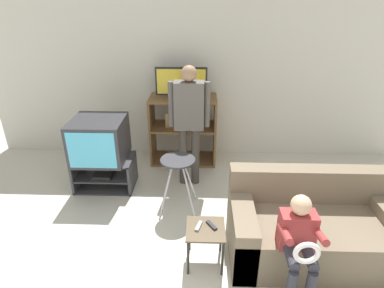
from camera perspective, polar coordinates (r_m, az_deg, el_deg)
wall_back at (r=5.00m, az=0.41°, el=12.22°), size 6.40×0.06×2.60m
tv_stand at (r=4.54m, az=-15.17°, el=-4.94°), size 0.78×0.50×0.43m
television_main at (r=4.33m, az=-16.15°, el=0.74°), size 0.67×0.65×0.55m
media_shelf at (r=4.93m, az=-1.56°, el=2.63°), size 1.00×0.51×1.04m
television_flat at (r=4.68m, az=-1.92°, el=10.69°), size 0.74×0.20×0.45m
folding_stool at (r=3.75m, az=-2.52°, el=-4.26°), size 0.45×0.46×0.70m
snack_table at (r=3.18m, az=2.41°, el=-15.67°), size 0.37×0.37×0.42m
remote_control_black at (r=3.16m, az=3.50°, el=-14.21°), size 0.11×0.14×0.02m
remote_control_white at (r=3.14m, az=1.20°, el=-14.37°), size 0.08×0.15×0.02m
couch at (r=3.54m, az=20.58°, el=-13.95°), size 1.64×0.87×0.82m
person_standing_adult at (r=4.14m, az=-0.52°, el=5.06°), size 0.53×0.20×1.64m
person_seated_child at (r=2.90m, az=18.46°, el=-16.04°), size 0.33×0.43×0.96m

